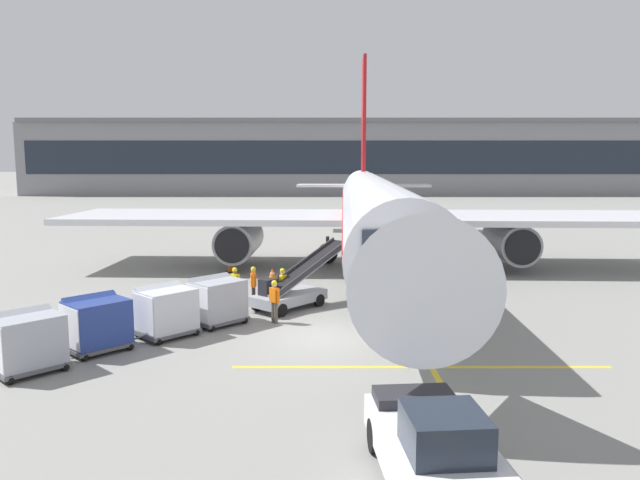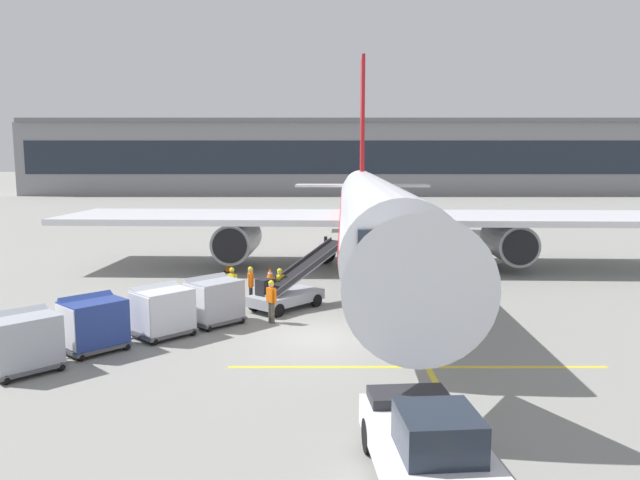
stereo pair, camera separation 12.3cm
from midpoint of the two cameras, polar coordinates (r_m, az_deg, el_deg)
name	(u,v)px [view 1 (the left image)]	position (r m, az deg, el deg)	size (l,w,h in m)	color
ground_plane	(325,337)	(22.57, 0.33, -9.15)	(600.00, 600.00, 0.00)	gray
parked_airplane	(373,209)	(36.78, 4.91, 2.91)	(37.43, 47.39, 15.59)	silver
belt_loader	(292,289)	(26.73, -2.82, -4.65)	(4.50, 4.88, 2.78)	#A3A8B2
baggage_cart_lead	(216,300)	(24.36, -9.95, -5.57)	(2.54, 2.55, 1.91)	#515156
baggage_cart_second	(165,310)	(23.11, -14.63, -6.43)	(2.54, 2.55, 1.91)	#515156
baggage_cart_third	(96,323)	(22.10, -20.61, -7.32)	(2.54, 2.55, 1.91)	#515156
baggage_cart_fourth	(26,341)	(20.82, -26.20, -8.53)	(2.54, 2.55, 1.91)	#515156
pushback_tug	(433,445)	(12.95, 10.37, -18.56)	(2.46, 4.56, 1.83)	silver
ground_crew_by_loader	(282,285)	(26.83, -3.76, -4.25)	(0.40, 0.50, 1.74)	#333847
ground_crew_by_carts	(274,299)	(24.25, -4.54, -5.54)	(0.43, 0.46, 1.74)	#514C42
ground_crew_marshaller	(234,284)	(27.27, -8.24, -4.13)	(0.48, 0.41, 1.74)	black
ground_crew_wingwalker	(253,283)	(27.35, -6.51, -4.06)	(0.32, 0.56, 1.74)	black
safety_cone_engine_keepout	(231,266)	(35.55, -8.55, -2.46)	(0.62, 0.62, 0.71)	black
safety_cone_wingtip	(272,274)	(32.91, -4.70, -3.25)	(0.58, 0.58, 0.66)	black
apron_guidance_line_lead_in	(378,269)	(36.37, 5.41, -2.72)	(0.20, 110.00, 0.01)	yellow
apron_guidance_line_stop_bar	(421,367)	(19.71, 9.35, -11.77)	(12.00, 0.20, 0.01)	yellow
terminal_building	(353,158)	(118.39, 3.08, 7.77)	(121.50, 21.15, 13.80)	gray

